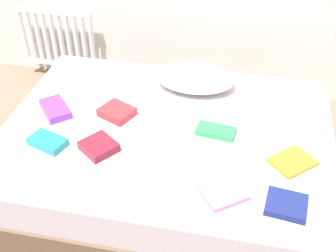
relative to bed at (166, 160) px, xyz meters
The scene contains 13 objects.
ground_plane 0.25m from the bed, ahead, with size 8.00×8.00×0.00m, color #7F6651.
bed is the anchor object (origin of this frame).
radiator 1.73m from the bed, 135.88° to the left, with size 0.69×0.04×0.53m.
pillow 0.60m from the bed, 79.02° to the left, with size 0.53×0.35×0.16m, color white.
textbook_white 0.29m from the bed, 105.63° to the left, with size 0.19×0.15×0.03m, color white.
textbook_orange 0.80m from the bed, 12.53° to the right, with size 0.22×0.17×0.02m, color orange.
textbook_teal 0.74m from the bed, 155.69° to the right, with size 0.21×0.12×0.04m, color teal.
textbook_green 0.40m from the bed, ahead, with size 0.23×0.12×0.03m, color green.
textbook_pink 0.66m from the bed, 50.19° to the right, with size 0.21×0.19×0.02m, color pink.
textbook_red 0.44m from the bed, 168.22° to the left, with size 0.20×0.17×0.05m, color red.
textbook_purple 0.77m from the bed, behind, with size 0.24×0.14×0.05m, color purple.
textbook_navy 0.89m from the bed, 35.19° to the right, with size 0.19×0.17×0.04m, color navy.
textbook_maroon 0.51m from the bed, 140.93° to the right, with size 0.17×0.18×0.05m, color maroon.
Camera 1 is at (0.41, -1.95, 2.07)m, focal length 45.13 mm.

